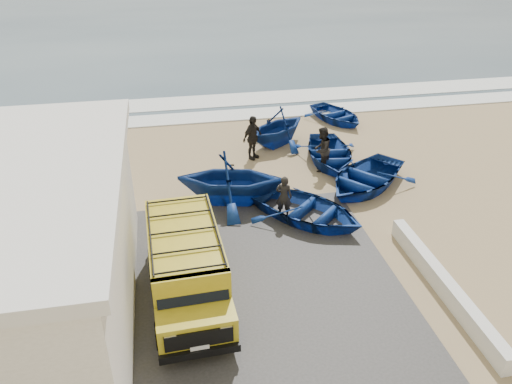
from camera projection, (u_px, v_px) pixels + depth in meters
ground at (249, 250)px, 15.82m from camera, size 160.00×160.00×0.00m
slab at (190, 299)px, 13.77m from camera, size 12.00×10.00×0.05m
surf_line at (209, 117)px, 26.09m from camera, size 180.00×1.60×0.06m
surf_wash at (204, 102)px, 28.24m from camera, size 180.00×2.20×0.04m
parapet at (444, 284)px, 13.94m from camera, size 0.35×6.00×0.55m
van at (186, 264)px, 13.37m from camera, size 2.11×4.89×2.07m
boat_near_left at (307, 210)px, 17.14m from camera, size 4.91×4.96×0.84m
boat_near_right at (365, 177)px, 19.24m from camera, size 5.20×5.03×0.88m
boat_mid_left at (230, 178)px, 17.93m from camera, size 4.50×4.11×2.03m
boat_mid_right at (329, 153)px, 21.23m from camera, size 3.32×4.28×0.82m
boat_far_left at (277, 127)px, 22.62m from camera, size 4.40×4.30×1.76m
boat_far_right at (336, 115)px, 25.46m from camera, size 3.47×4.05×0.71m
fisherman_front at (284, 197)px, 17.24m from camera, size 0.66×0.55×1.56m
fisherman_middle at (322, 149)px, 20.30m from camera, size 1.13×1.16×1.88m
fisherman_back at (252, 138)px, 21.29m from camera, size 1.17×1.09×1.94m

